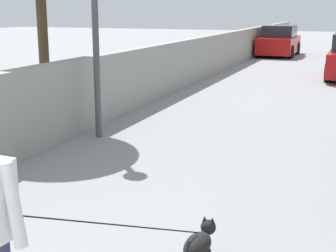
# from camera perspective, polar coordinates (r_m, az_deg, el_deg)

# --- Properties ---
(ground_plane) EXTENTS (80.00, 80.00, 0.00)m
(ground_plane) POSITION_cam_1_polar(r_m,az_deg,el_deg) (15.39, 13.23, 4.09)
(ground_plane) COLOR gray
(wall_left) EXTENTS (48.00, 0.30, 1.45)m
(wall_left) POSITION_cam_1_polar(r_m,az_deg,el_deg) (14.13, -0.19, 6.60)
(wall_left) COLOR #999E93
(wall_left) RESTS_ON ground
(dog) EXTENTS (1.87, 1.15, 1.06)m
(dog) POSITION_cam_1_polar(r_m,az_deg,el_deg) (4.72, 3.48, -13.37)
(dog) COLOR black
(dog) RESTS_ON ground
(car_far) EXTENTS (4.04, 1.80, 1.54)m
(car_far) POSITION_cam_1_polar(r_m,az_deg,el_deg) (26.43, 12.66, 9.44)
(car_far) COLOR #B71414
(car_far) RESTS_ON ground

